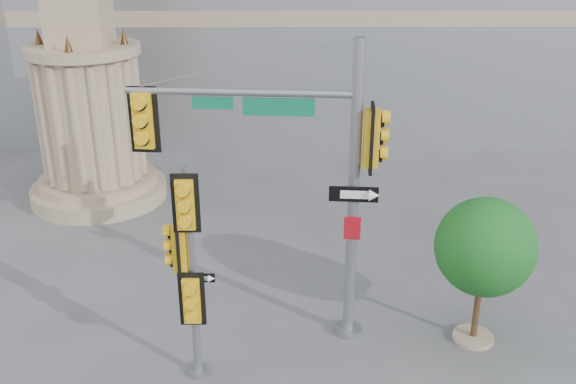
{
  "coord_description": "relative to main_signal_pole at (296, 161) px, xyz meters",
  "views": [
    {
      "loc": [
        0.17,
        -10.84,
        8.46
      ],
      "look_at": [
        0.25,
        2.0,
        3.11
      ],
      "focal_mm": 40.0,
      "sensor_mm": 36.0,
      "label": 1
    }
  ],
  "objects": [
    {
      "name": "monument",
      "position": [
        -6.41,
        7.65,
        1.46
      ],
      "size": [
        4.4,
        4.4,
        16.6
      ],
      "color": "tan",
      "rests_on": "ground"
    },
    {
      "name": "main_signal_pole",
      "position": [
        0.0,
        0.0,
        0.0
      ],
      "size": [
        5.05,
        0.9,
        6.54
      ],
      "rotation": [
        0.0,
        0.0,
        -0.09
      ],
      "color": "slate",
      "rests_on": "ground"
    },
    {
      "name": "street_tree",
      "position": [
        3.97,
        -0.36,
        -1.86
      ],
      "size": [
        2.14,
        2.09,
        3.33
      ],
      "color": "tan",
      "rests_on": "ground"
    },
    {
      "name": "secondary_signal_pole",
      "position": [
        -2.05,
        -1.62,
        -1.4
      ],
      "size": [
        0.77,
        0.58,
        4.51
      ],
      "rotation": [
        0.0,
        0.0,
        -0.0
      ],
      "color": "slate",
      "rests_on": "ground"
    },
    {
      "name": "ground",
      "position": [
        -0.41,
        -1.35,
        -4.05
      ],
      "size": [
        120.0,
        120.0,
        0.0
      ],
      "primitive_type": "plane",
      "color": "#545456",
      "rests_on": "ground"
    }
  ]
}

